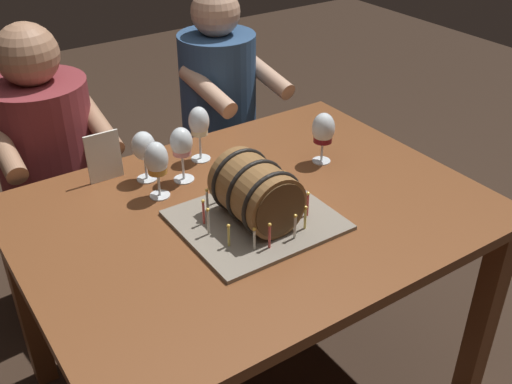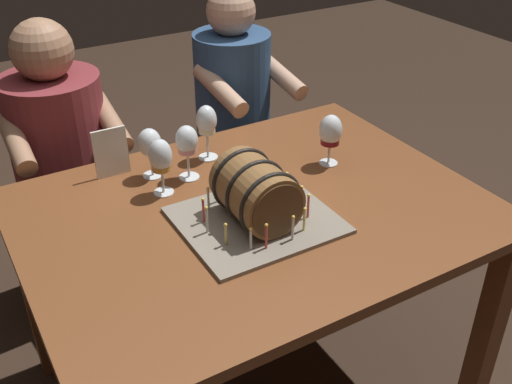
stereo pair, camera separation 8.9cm
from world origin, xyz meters
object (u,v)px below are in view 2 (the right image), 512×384
(wine_glass_empty, at_px, (150,144))
(person_seated_left, at_px, (66,178))
(dining_table, at_px, (254,236))
(barrel_cake, at_px, (256,197))
(wine_glass_amber, at_px, (161,158))
(wine_glass_rose, at_px, (187,142))
(wine_glass_white, at_px, (207,123))
(person_seated_right, at_px, (234,138))
(wine_glass_red, at_px, (331,132))
(menu_card, at_px, (111,152))

(wine_glass_empty, height_order, person_seated_left, person_seated_left)
(dining_table, relative_size, barrel_cake, 3.16)
(dining_table, distance_m, wine_glass_amber, 0.37)
(wine_glass_rose, bearing_deg, dining_table, -70.40)
(barrel_cake, xyz_separation_m, wine_glass_white, (0.05, 0.41, 0.05))
(barrel_cake, distance_m, person_seated_right, 1.01)
(dining_table, distance_m, wine_glass_empty, 0.44)
(dining_table, height_order, wine_glass_empty, wine_glass_empty)
(dining_table, height_order, person_seated_right, person_seated_right)
(wine_glass_white, relative_size, wine_glass_red, 1.09)
(wine_glass_rose, xyz_separation_m, menu_card, (-0.20, 0.14, -0.05))
(wine_glass_empty, height_order, menu_card, wine_glass_empty)
(wine_glass_empty, relative_size, person_seated_left, 0.14)
(dining_table, distance_m, barrel_cake, 0.20)
(wine_glass_empty, xyz_separation_m, menu_card, (-0.10, 0.07, -0.03))
(barrel_cake, distance_m, wine_glass_empty, 0.42)
(wine_glass_empty, height_order, wine_glass_amber, wine_glass_amber)
(wine_glass_empty, bearing_deg, dining_table, -60.09)
(person_seated_right, bearing_deg, wine_glass_amber, -133.49)
(barrel_cake, xyz_separation_m, person_seated_left, (-0.33, 0.88, -0.28))
(barrel_cake, bearing_deg, person_seated_right, 65.38)
(person_seated_left, bearing_deg, barrel_cake, -69.17)
(wine_glass_white, distance_m, person_seated_left, 0.69)
(dining_table, height_order, barrel_cake, barrel_cake)
(menu_card, bearing_deg, wine_glass_red, -23.39)
(barrel_cake, height_order, menu_card, barrel_cake)
(barrel_cake, relative_size, wine_glass_empty, 2.56)
(dining_table, xyz_separation_m, person_seated_left, (-0.37, 0.81, -0.10))
(wine_glass_rose, relative_size, menu_card, 1.13)
(wine_glass_white, height_order, wine_glass_empty, wine_glass_white)
(wine_glass_rose, bearing_deg, wine_glass_white, 38.45)
(person_seated_right, bearing_deg, wine_glass_rose, -129.80)
(barrel_cake, bearing_deg, menu_card, 119.02)
(person_seated_right, bearing_deg, barrel_cake, -114.62)
(barrel_cake, xyz_separation_m, wine_glass_amber, (-0.16, 0.28, 0.04))
(person_seated_left, bearing_deg, wine_glass_empty, -69.60)
(wine_glass_amber, bearing_deg, menu_card, 116.68)
(wine_glass_amber, bearing_deg, person_seated_left, 105.78)
(barrel_cake, xyz_separation_m, wine_glass_red, (0.38, 0.18, 0.03))
(wine_glass_amber, bearing_deg, wine_glass_rose, 23.10)
(wine_glass_rose, height_order, wine_glass_white, wine_glass_white)
(wine_glass_rose, distance_m, person_seated_right, 0.79)
(person_seated_left, relative_size, person_seated_right, 0.98)
(barrel_cake, distance_m, wine_glass_rose, 0.33)
(menu_card, bearing_deg, wine_glass_white, -8.51)
(dining_table, xyz_separation_m, wine_glass_empty, (-0.19, 0.33, 0.22))
(wine_glass_rose, xyz_separation_m, wine_glass_white, (0.11, 0.09, 0.00))
(wine_glass_white, relative_size, wine_glass_amber, 1.04)
(wine_glass_white, distance_m, menu_card, 0.32)
(wine_glass_rose, relative_size, wine_glass_amber, 1.00)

